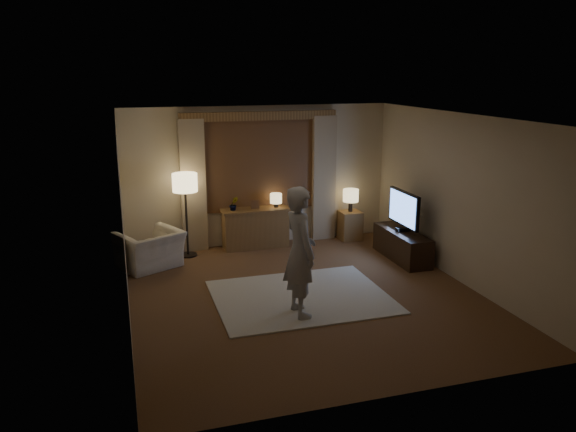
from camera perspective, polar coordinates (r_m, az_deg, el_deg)
name	(u,v)px	position (r m, az deg, el deg)	size (l,w,h in m)	color
room	(296,200)	(8.40, 0.79, 1.62)	(5.04, 5.54, 2.64)	brown
rug	(301,297)	(8.29, 1.32, -8.20)	(2.50, 2.00, 0.02)	beige
sideboard	(255,229)	(10.47, -3.32, -1.32)	(1.20, 0.40, 0.70)	brown
picture_frame	(255,206)	(10.36, -3.36, 1.07)	(0.16, 0.02, 0.20)	brown
plant	(234,204)	(10.26, -5.53, 1.19)	(0.17, 0.13, 0.30)	#999999
table_lamp_sideboard	(276,199)	(10.43, -1.23, 1.74)	(0.22, 0.22, 0.30)	black
floor_lamp	(185,187)	(9.90, -10.42, 2.90)	(0.43, 0.43, 1.49)	black
armchair	(150,250)	(9.66, -13.85, -3.34)	(0.96, 0.84, 0.63)	beige
side_table	(350,225)	(11.02, 6.31, -0.95)	(0.40, 0.40, 0.56)	brown
table_lamp_side	(351,196)	(10.88, 6.39, 2.03)	(0.30, 0.30, 0.44)	black
tv_stand	(402,245)	(10.04, 11.50, -2.91)	(0.45, 1.40, 0.50)	black
tv	(404,209)	(9.87, 11.68, 0.65)	(0.24, 0.99, 0.71)	black
person	(300,252)	(7.42, 1.23, -3.64)	(0.64, 0.42, 1.76)	#B6B0A8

